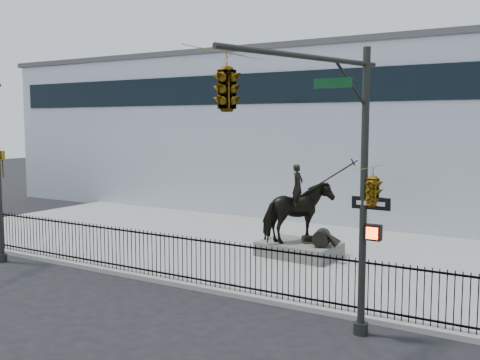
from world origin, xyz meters
The scene contains 7 objects.
ground centered at (0.00, 0.00, 0.00)m, with size 120.00×120.00×0.00m, color black.
plaza centered at (0.00, 7.00, 0.07)m, with size 30.00×12.00×0.15m, color gray.
building centered at (0.00, 20.00, 4.50)m, with size 44.00×14.00×9.00m, color silver.
picket_fence centered at (0.00, 1.25, 0.90)m, with size 22.10×0.10×1.50m.
statue_plinth centered at (2.45, 6.25, 0.42)m, with size 2.88×1.98×0.54m, color #585550.
equestrian_statue centered at (2.50, 6.25, 1.82)m, with size 3.68×2.43×3.13m.
traffic_signal_right centered at (6.47, -2.00, 4.85)m, with size 2.17×6.86×7.00m.
Camera 1 is at (11.43, -12.83, 5.22)m, focal length 42.00 mm.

